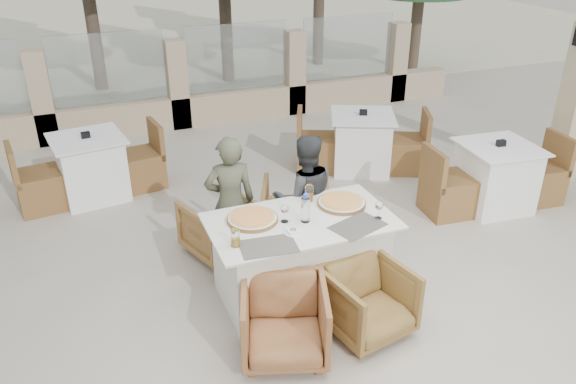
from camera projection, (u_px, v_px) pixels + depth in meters
name	position (u px, v px, depth m)	size (l,w,h in m)	color
ground	(290.00, 292.00, 5.18)	(80.00, 80.00, 0.00)	#B8AD9D
sand_patch	(117.00, 29.00, 16.82)	(30.00, 16.00, 0.01)	beige
perimeter_wall_far	(177.00, 78.00, 8.81)	(10.00, 0.34, 1.60)	tan
lantern_pillar	(575.00, 105.00, 6.95)	(0.34, 0.34, 2.00)	beige
dining_table	(300.00, 258.00, 5.00)	(1.60, 0.90, 0.77)	silver
placemat_near_left	(268.00, 246.00, 4.44)	(0.45, 0.30, 0.00)	#5C584E
placemat_near_right	(358.00, 226.00, 4.73)	(0.45, 0.30, 0.00)	#545048
pizza_left	(252.00, 218.00, 4.80)	(0.44, 0.44, 0.06)	#E15C1E
pizza_right	(342.00, 202.00, 5.06)	(0.44, 0.44, 0.06)	#CB681B
water_bottle	(305.00, 208.00, 4.74)	(0.08, 0.08, 0.26)	silver
wine_glass_centre	(284.00, 212.00, 4.76)	(0.08, 0.08, 0.18)	white
wine_glass_corner	(379.00, 209.00, 4.81)	(0.08, 0.08, 0.18)	white
beer_glass_left	(235.00, 238.00, 4.42)	(0.07, 0.07, 0.15)	gold
beer_glass_right	(309.00, 193.00, 5.11)	(0.08, 0.08, 0.15)	orange
olive_dish	(293.00, 231.00, 4.62)	(0.11, 0.11, 0.04)	white
armchair_far_left	(219.00, 226.00, 5.67)	(0.63, 0.65, 0.59)	olive
armchair_far_right	(295.00, 212.00, 5.89)	(0.69, 0.71, 0.64)	olive
armchair_near_left	(284.00, 322.00, 4.33)	(0.66, 0.68, 0.62)	#925D35
armchair_near_right	(368.00, 301.00, 4.58)	(0.63, 0.65, 0.59)	olive
diner_left	(230.00, 202.00, 5.35)	(0.48, 0.32, 1.33)	#4E523B
diner_right	(305.00, 198.00, 5.45)	(0.63, 0.49, 1.31)	#333638
bg_table_a	(91.00, 168.00, 6.75)	(1.64, 0.82, 0.77)	white
bg_table_b	(361.00, 142.00, 7.49)	(1.64, 0.82, 0.77)	white
bg_table_c	(495.00, 177.00, 6.52)	(1.64, 0.82, 0.77)	white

